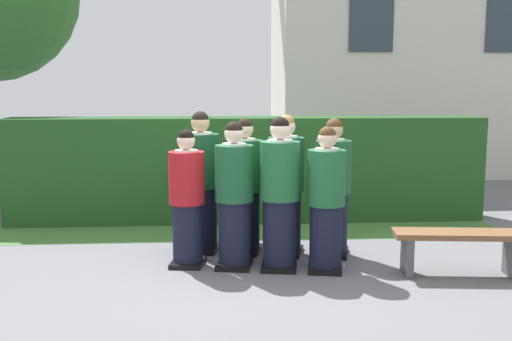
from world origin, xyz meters
name	(u,v)px	position (x,y,z in m)	size (l,w,h in m)	color
ground_plane	(258,267)	(0.00, 0.00, 0.00)	(60.00, 60.00, 0.00)	slate
student_in_red_blazer	(187,201)	(-0.78, 0.15, 0.73)	(0.42, 0.49, 1.54)	black
student_front_row_1	(234,199)	(-0.26, 0.05, 0.77)	(0.46, 0.53, 1.63)	black
student_front_row_2	(280,197)	(0.24, -0.03, 0.80)	(0.46, 0.53, 1.68)	black
student_front_row_3	(326,203)	(0.73, -0.14, 0.75)	(0.44, 0.54, 1.58)	black
student_rear_row_0	(201,185)	(-0.64, 0.72, 0.82)	(0.48, 0.57, 1.71)	black
student_rear_row_1	(245,189)	(-0.12, 0.63, 0.78)	(0.48, 0.54, 1.63)	black
student_rear_row_2	(286,188)	(0.37, 0.53, 0.80)	(0.50, 0.57, 1.67)	black
student_rear_row_3	(333,191)	(0.92, 0.44, 0.78)	(0.48, 0.55, 1.63)	black
hedge	(247,169)	(0.00, 2.35, 0.77)	(7.00, 0.70, 1.54)	#214C1E
school_building_main	(415,13)	(4.10, 7.25, 3.63)	(6.66, 3.38, 7.07)	beige
wooden_bench	(460,243)	(2.13, -0.42, 0.35)	(1.43, 0.51, 0.48)	brown
lawn_strip	(250,232)	(0.00, 1.55, 0.00)	(7.00, 0.90, 0.01)	#477A38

